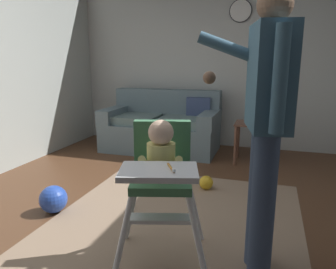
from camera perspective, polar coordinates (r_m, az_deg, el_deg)
ground at (r=2.66m, az=-5.09°, el=-17.00°), size 5.61×7.02×0.10m
wall_far at (r=4.95m, az=7.29°, el=13.65°), size 4.81×0.06×2.69m
area_rug at (r=2.40m, az=-1.34°, el=-19.18°), size 1.98×2.90×0.01m
couch at (r=4.68m, az=-1.02°, el=1.34°), size 1.64×0.86×0.86m
high_chair at (r=1.95m, az=-1.20°, el=-5.74°), size 0.74×0.83×0.95m
adult_standing at (r=1.89m, az=17.01°, el=2.20°), size 0.58×0.50×1.66m
toy_ball at (r=3.31m, az=6.82°, el=-8.51°), size 0.14×0.14×0.14m
toy_ball_second at (r=2.97m, az=-19.76°, el=-10.80°), size 0.24×0.24×0.24m
side_table at (r=4.18m, az=14.55°, el=0.13°), size 0.40×0.40×0.52m
sippy_cup at (r=4.14m, az=15.27°, el=2.66°), size 0.07×0.07×0.10m
wall_clock at (r=4.89m, az=12.82°, el=20.70°), size 0.31×0.04×0.31m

